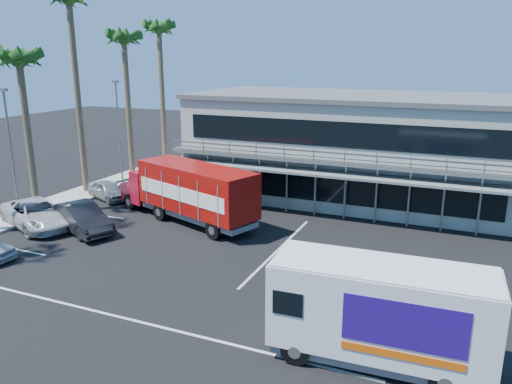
% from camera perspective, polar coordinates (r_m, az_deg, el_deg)
% --- Properties ---
extents(ground, '(120.00, 120.00, 0.00)m').
position_cam_1_polar(ground, '(24.73, -4.32, -8.32)').
color(ground, black).
rests_on(ground, ground).
extents(building, '(22.40, 12.00, 7.30)m').
position_cam_1_polar(building, '(36.32, 10.82, 5.18)').
color(building, '#9FA698').
rests_on(building, ground).
extents(curb_strip, '(3.00, 32.00, 0.16)m').
position_cam_1_polar(curb_strip, '(37.79, -20.56, -0.71)').
color(curb_strip, '#A5A399').
rests_on(curb_strip, ground).
extents(palm_c, '(2.80, 2.80, 10.75)m').
position_cam_1_polar(palm_c, '(34.35, -25.39, 12.77)').
color(palm_c, brown).
rests_on(palm_c, ground).
extents(palm_d, '(2.80, 2.80, 14.75)m').
position_cam_1_polar(palm_d, '(38.18, -20.52, 18.80)').
color(palm_d, brown).
rests_on(palm_d, ground).
extents(palm_e, '(2.80, 2.80, 12.25)m').
position_cam_1_polar(palm_e, '(41.59, -14.83, 15.80)').
color(palm_e, brown).
rests_on(palm_e, ground).
extents(palm_f, '(2.80, 2.80, 13.25)m').
position_cam_1_polar(palm_f, '(46.32, -10.99, 17.04)').
color(palm_f, brown).
rests_on(palm_f, ground).
extents(light_pole_near, '(0.50, 0.25, 8.09)m').
position_cam_1_polar(light_pole_near, '(32.94, -26.20, 4.34)').
color(light_pole_near, gray).
rests_on(light_pole_near, ground).
extents(light_pole_far, '(0.50, 0.25, 8.09)m').
position_cam_1_polar(light_pole_far, '(40.07, -15.41, 7.07)').
color(light_pole_far, gray).
rests_on(light_pole_far, ground).
extents(red_truck, '(10.83, 5.89, 3.58)m').
position_cam_1_polar(red_truck, '(30.58, -7.69, 0.17)').
color(red_truck, maroon).
rests_on(red_truck, ground).
extents(white_van, '(7.20, 2.75, 3.47)m').
position_cam_1_polar(white_van, '(17.18, 14.00, -13.18)').
color(white_van, white).
rests_on(white_van, ground).
extents(parked_car_b, '(5.31, 3.64, 1.66)m').
position_cam_1_polar(parked_car_b, '(30.60, -19.31, -2.80)').
color(parked_car_b, black).
rests_on(parked_car_b, ground).
extents(parked_car_c, '(6.39, 4.69, 1.61)m').
position_cam_1_polar(parked_car_c, '(32.39, -23.72, -2.30)').
color(parked_car_c, '#BEBEC0').
rests_on(parked_car_c, ground).
extents(parked_car_d, '(5.06, 3.01, 1.37)m').
position_cam_1_polar(parked_car_d, '(35.38, -12.38, -0.11)').
color(parked_car_d, '#313842').
rests_on(parked_car_d, ground).
extents(parked_car_e, '(4.19, 2.95, 1.32)m').
position_cam_1_polar(parked_car_e, '(36.87, -16.55, 0.19)').
color(parked_car_e, gray).
rests_on(parked_car_e, ground).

